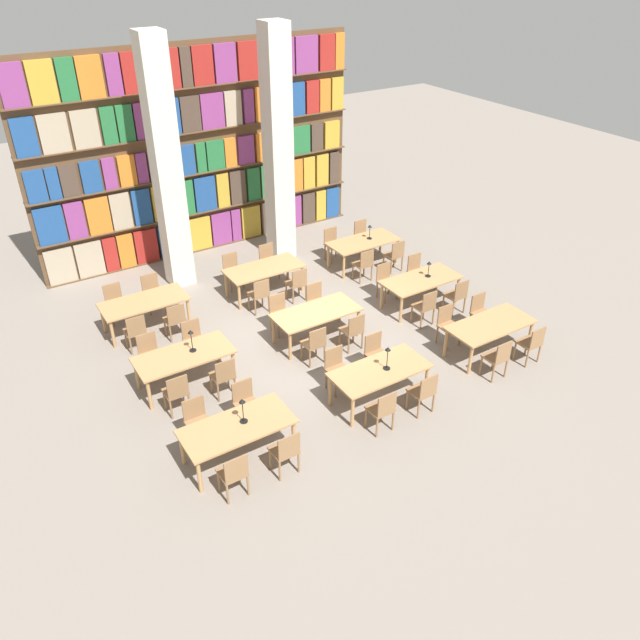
% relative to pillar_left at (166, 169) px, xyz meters
% --- Properties ---
extents(ground_plane, '(40.00, 40.00, 0.00)m').
position_rel_pillar_left_xyz_m(ground_plane, '(1.49, -4.17, -3.00)').
color(ground_plane, gray).
extents(bookshelf_bank, '(9.07, 0.35, 5.50)m').
position_rel_pillar_left_xyz_m(bookshelf_bank, '(1.47, 1.56, -0.32)').
color(bookshelf_bank, brown).
rests_on(bookshelf_bank, ground_plane).
extents(pillar_left, '(0.60, 0.60, 6.00)m').
position_rel_pillar_left_xyz_m(pillar_left, '(0.00, 0.00, 0.00)').
color(pillar_left, beige).
rests_on(pillar_left, ground_plane).
extents(pillar_center, '(0.60, 0.60, 6.00)m').
position_rel_pillar_left_xyz_m(pillar_center, '(2.99, 0.00, 0.00)').
color(pillar_center, beige).
rests_on(pillar_center, ground_plane).
extents(reading_table_0, '(1.90, 0.91, 0.72)m').
position_rel_pillar_left_xyz_m(reading_table_0, '(-1.51, -6.59, -2.35)').
color(reading_table_0, tan).
rests_on(reading_table_0, ground_plane).
extents(chair_0, '(0.42, 0.40, 0.90)m').
position_rel_pillar_left_xyz_m(chair_0, '(-1.94, -7.32, -2.51)').
color(chair_0, olive).
rests_on(chair_0, ground_plane).
extents(chair_1, '(0.42, 0.40, 0.90)m').
position_rel_pillar_left_xyz_m(chair_1, '(-1.94, -5.85, -2.51)').
color(chair_1, olive).
rests_on(chair_1, ground_plane).
extents(chair_2, '(0.42, 0.40, 0.90)m').
position_rel_pillar_left_xyz_m(chair_2, '(-1.00, -7.32, -2.51)').
color(chair_2, olive).
rests_on(chair_2, ground_plane).
extents(chair_3, '(0.42, 0.40, 0.90)m').
position_rel_pillar_left_xyz_m(chair_3, '(-1.00, -5.85, -2.51)').
color(chair_3, olive).
rests_on(chair_3, ground_plane).
extents(desk_lamp_0, '(0.14, 0.14, 0.48)m').
position_rel_pillar_left_xyz_m(desk_lamp_0, '(-1.37, -6.56, -1.95)').
color(desk_lamp_0, black).
rests_on(desk_lamp_0, reading_table_0).
extents(reading_table_1, '(1.90, 0.91, 0.72)m').
position_rel_pillar_left_xyz_m(reading_table_1, '(1.45, -6.59, -2.35)').
color(reading_table_1, tan).
rests_on(reading_table_1, ground_plane).
extents(chair_4, '(0.42, 0.40, 0.90)m').
position_rel_pillar_left_xyz_m(chair_4, '(0.97, -7.33, -2.51)').
color(chair_4, olive).
rests_on(chair_4, ground_plane).
extents(chair_5, '(0.42, 0.40, 0.90)m').
position_rel_pillar_left_xyz_m(chair_5, '(0.97, -5.86, -2.51)').
color(chair_5, olive).
rests_on(chair_5, ground_plane).
extents(chair_6, '(0.42, 0.40, 0.90)m').
position_rel_pillar_left_xyz_m(chair_6, '(1.93, -7.33, -2.51)').
color(chair_6, olive).
rests_on(chair_6, ground_plane).
extents(chair_7, '(0.42, 0.40, 0.90)m').
position_rel_pillar_left_xyz_m(chair_7, '(1.93, -5.86, -2.51)').
color(chair_7, olive).
rests_on(chair_7, ground_plane).
extents(desk_lamp_1, '(0.14, 0.14, 0.49)m').
position_rel_pillar_left_xyz_m(desk_lamp_1, '(1.58, -6.64, -1.94)').
color(desk_lamp_1, black).
rests_on(desk_lamp_1, reading_table_1).
extents(reading_table_2, '(1.90, 0.91, 0.72)m').
position_rel_pillar_left_xyz_m(reading_table_2, '(4.40, -6.54, -2.35)').
color(reading_table_2, tan).
rests_on(reading_table_2, ground_plane).
extents(chair_8, '(0.42, 0.40, 0.90)m').
position_rel_pillar_left_xyz_m(chair_8, '(3.89, -7.28, -2.51)').
color(chair_8, olive).
rests_on(chair_8, ground_plane).
extents(chair_9, '(0.42, 0.40, 0.90)m').
position_rel_pillar_left_xyz_m(chair_9, '(3.89, -5.81, -2.51)').
color(chair_9, olive).
rests_on(chair_9, ground_plane).
extents(chair_10, '(0.42, 0.40, 0.90)m').
position_rel_pillar_left_xyz_m(chair_10, '(4.87, -7.28, -2.51)').
color(chair_10, olive).
rests_on(chair_10, ground_plane).
extents(chair_11, '(0.42, 0.40, 0.90)m').
position_rel_pillar_left_xyz_m(chair_11, '(4.87, -5.81, -2.51)').
color(chair_11, olive).
rests_on(chair_11, ground_plane).
extents(reading_table_3, '(1.90, 0.91, 0.72)m').
position_rel_pillar_left_xyz_m(reading_table_3, '(-1.50, -4.17, -2.35)').
color(reading_table_3, tan).
rests_on(reading_table_3, ground_plane).
extents(chair_12, '(0.42, 0.40, 0.90)m').
position_rel_pillar_left_xyz_m(chair_12, '(-1.96, -4.90, -2.51)').
color(chair_12, olive).
rests_on(chair_12, ground_plane).
extents(chair_13, '(0.42, 0.40, 0.90)m').
position_rel_pillar_left_xyz_m(chair_13, '(-1.96, -3.43, -2.51)').
color(chair_13, olive).
rests_on(chair_13, ground_plane).
extents(chair_14, '(0.42, 0.40, 0.90)m').
position_rel_pillar_left_xyz_m(chair_14, '(-1.01, -4.90, -2.51)').
color(chair_14, olive).
rests_on(chair_14, ground_plane).
extents(chair_15, '(0.42, 0.40, 0.90)m').
position_rel_pillar_left_xyz_m(chair_15, '(-1.01, -3.43, -2.51)').
color(chair_15, olive).
rests_on(chair_15, ground_plane).
extents(desk_lamp_2, '(0.14, 0.14, 0.48)m').
position_rel_pillar_left_xyz_m(desk_lamp_2, '(-1.29, -4.14, -1.95)').
color(desk_lamp_2, black).
rests_on(desk_lamp_2, reading_table_3).
extents(reading_table_4, '(1.90, 0.91, 0.72)m').
position_rel_pillar_left_xyz_m(reading_table_4, '(1.54, -4.17, -2.35)').
color(reading_table_4, tan).
rests_on(reading_table_4, ground_plane).
extents(chair_16, '(0.42, 0.40, 0.90)m').
position_rel_pillar_left_xyz_m(chair_16, '(1.05, -4.90, -2.51)').
color(chair_16, olive).
rests_on(chair_16, ground_plane).
extents(chair_17, '(0.42, 0.40, 0.90)m').
position_rel_pillar_left_xyz_m(chair_17, '(1.05, -3.43, -2.51)').
color(chair_17, olive).
rests_on(chair_17, ground_plane).
extents(chair_18, '(0.42, 0.40, 0.90)m').
position_rel_pillar_left_xyz_m(chair_18, '(2.02, -4.90, -2.51)').
color(chair_18, olive).
rests_on(chair_18, ground_plane).
extents(chair_19, '(0.42, 0.40, 0.90)m').
position_rel_pillar_left_xyz_m(chair_19, '(2.02, -3.43, -2.51)').
color(chair_19, olive).
rests_on(chair_19, ground_plane).
extents(reading_table_5, '(1.90, 0.91, 0.72)m').
position_rel_pillar_left_xyz_m(reading_table_5, '(4.45, -4.23, -2.35)').
color(reading_table_5, tan).
rests_on(reading_table_5, ground_plane).
extents(chair_20, '(0.42, 0.40, 0.90)m').
position_rel_pillar_left_xyz_m(chair_20, '(3.98, -4.96, -2.51)').
color(chair_20, olive).
rests_on(chair_20, ground_plane).
extents(chair_21, '(0.42, 0.40, 0.90)m').
position_rel_pillar_left_xyz_m(chair_21, '(3.98, -3.49, -2.51)').
color(chair_21, olive).
rests_on(chair_21, ground_plane).
extents(chair_22, '(0.42, 0.40, 0.90)m').
position_rel_pillar_left_xyz_m(chair_22, '(4.94, -4.96, -2.51)').
color(chair_22, olive).
rests_on(chair_22, ground_plane).
extents(chair_23, '(0.42, 0.40, 0.90)m').
position_rel_pillar_left_xyz_m(chair_23, '(4.94, -3.49, -2.51)').
color(chair_23, olive).
rests_on(chair_23, ground_plane).
extents(desk_lamp_3, '(0.14, 0.14, 0.40)m').
position_rel_pillar_left_xyz_m(desk_lamp_3, '(4.67, -4.21, -2.01)').
color(desk_lamp_3, black).
rests_on(desk_lamp_3, reading_table_5).
extents(reading_table_6, '(1.90, 0.91, 0.72)m').
position_rel_pillar_left_xyz_m(reading_table_6, '(-1.48, -1.73, -2.35)').
color(reading_table_6, tan).
rests_on(reading_table_6, ground_plane).
extents(chair_24, '(0.42, 0.40, 0.90)m').
position_rel_pillar_left_xyz_m(chair_24, '(-1.94, -2.47, -2.51)').
color(chair_24, olive).
rests_on(chair_24, ground_plane).
extents(chair_25, '(0.42, 0.40, 0.90)m').
position_rel_pillar_left_xyz_m(chair_25, '(-1.94, -1.00, -2.51)').
color(chair_25, olive).
rests_on(chair_25, ground_plane).
extents(chair_26, '(0.42, 0.40, 0.90)m').
position_rel_pillar_left_xyz_m(chair_26, '(-1.05, -2.47, -2.51)').
color(chair_26, olive).
rests_on(chair_26, ground_plane).
extents(chair_27, '(0.42, 0.40, 0.90)m').
position_rel_pillar_left_xyz_m(chair_27, '(-1.05, -1.00, -2.51)').
color(chair_27, olive).
rests_on(chair_27, ground_plane).
extents(reading_table_7, '(1.90, 0.91, 0.72)m').
position_rel_pillar_left_xyz_m(reading_table_7, '(1.55, -1.72, -2.35)').
color(reading_table_7, tan).
rests_on(reading_table_7, ground_plane).
extents(chair_28, '(0.42, 0.40, 0.90)m').
position_rel_pillar_left_xyz_m(chair_28, '(1.04, -2.46, -2.51)').
color(chair_28, olive).
rests_on(chair_28, ground_plane).
extents(chair_29, '(0.42, 0.40, 0.90)m').
position_rel_pillar_left_xyz_m(chair_29, '(1.04, -0.98, -2.51)').
color(chair_29, olive).
rests_on(chair_29, ground_plane).
extents(chair_30, '(0.42, 0.40, 0.90)m').
position_rel_pillar_left_xyz_m(chair_30, '(2.06, -2.46, -2.51)').
color(chair_30, olive).
rests_on(chair_30, ground_plane).
extents(chair_31, '(0.42, 0.40, 0.90)m').
position_rel_pillar_left_xyz_m(chair_31, '(2.06, -0.98, -2.51)').
color(chair_31, olive).
rests_on(chair_31, ground_plane).
extents(reading_table_8, '(1.90, 0.91, 0.72)m').
position_rel_pillar_left_xyz_m(reading_table_8, '(4.53, -1.75, -2.35)').
color(reading_table_8, tan).
rests_on(reading_table_8, ground_plane).
extents(chair_32, '(0.42, 0.40, 0.90)m').
position_rel_pillar_left_xyz_m(chair_32, '(4.03, -2.48, -2.51)').
color(chair_32, olive).
rests_on(chair_32, ground_plane).
extents(chair_33, '(0.42, 0.40, 0.90)m').
position_rel_pillar_left_xyz_m(chair_33, '(4.03, -1.01, -2.51)').
color(chair_33, olive).
rests_on(chair_33, ground_plane).
extents(chair_34, '(0.42, 0.40, 0.90)m').
position_rel_pillar_left_xyz_m(chair_34, '(5.03, -2.48, -2.51)').
color(chair_34, olive).
rests_on(chair_34, ground_plane).
extents(chair_35, '(0.42, 0.40, 0.90)m').
position_rel_pillar_left_xyz_m(chair_35, '(5.03, -1.01, -2.51)').
color(chair_35, olive).
rests_on(chair_35, ground_plane).
extents(desk_lamp_4, '(0.14, 0.14, 0.40)m').
position_rel_pillar_left_xyz_m(desk_lamp_4, '(4.75, -1.72, -2.01)').
color(desk_lamp_4, black).
rests_on(desk_lamp_4, reading_table_8).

